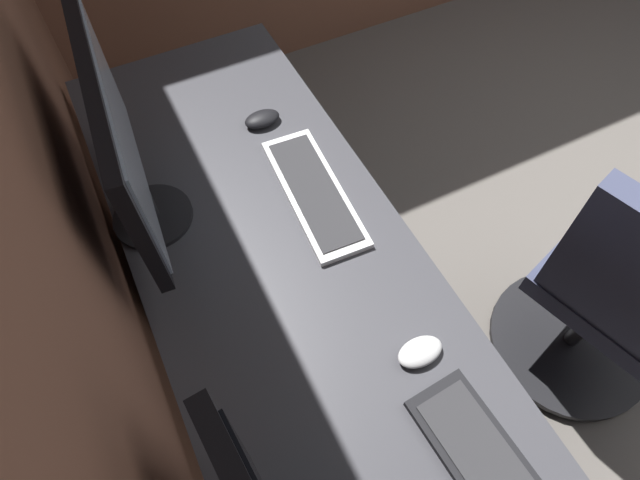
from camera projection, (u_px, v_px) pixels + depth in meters
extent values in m
cube|color=#38383D|center=(301.00, 302.00, 1.22)|extent=(1.99, 0.66, 0.03)
cylinder|color=silver|center=(263.00, 122.00, 2.04)|extent=(0.05, 0.05, 0.70)
cylinder|color=silver|center=(128.00, 169.00, 1.91)|extent=(0.05, 0.05, 0.70)
cube|color=#38383D|center=(250.00, 270.00, 1.68)|extent=(0.40, 0.50, 0.69)
cube|color=silver|center=(321.00, 241.00, 1.74)|extent=(0.37, 0.01, 0.61)
cylinder|color=black|center=(153.00, 216.00, 1.32)|extent=(0.20, 0.20, 0.01)
cylinder|color=black|center=(147.00, 203.00, 1.28)|extent=(0.04, 0.04, 0.10)
cube|color=black|center=(117.00, 139.00, 1.09)|extent=(0.58, 0.08, 0.35)
cube|color=#B2BCCC|center=(125.00, 136.00, 1.09)|extent=(0.53, 0.05, 0.30)
cube|color=#2D2D30|center=(500.00, 480.00, 0.98)|extent=(0.38, 0.14, 0.00)
cube|color=silver|center=(314.00, 192.00, 1.36)|extent=(0.43, 0.17, 0.02)
cube|color=#2D2D30|center=(314.00, 190.00, 1.35)|extent=(0.38, 0.13, 0.00)
ellipsoid|color=black|center=(262.00, 119.00, 1.50)|extent=(0.06, 0.10, 0.03)
ellipsoid|color=silver|center=(420.00, 352.00, 1.12)|extent=(0.06, 0.10, 0.03)
cube|color=#383D56|center=(627.00, 287.00, 1.52)|extent=(0.54, 0.53, 0.07)
cylinder|color=black|center=(594.00, 318.00, 1.71)|extent=(0.05, 0.05, 0.37)
cylinder|color=black|center=(569.00, 341.00, 1.88)|extent=(0.56, 0.56, 0.03)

